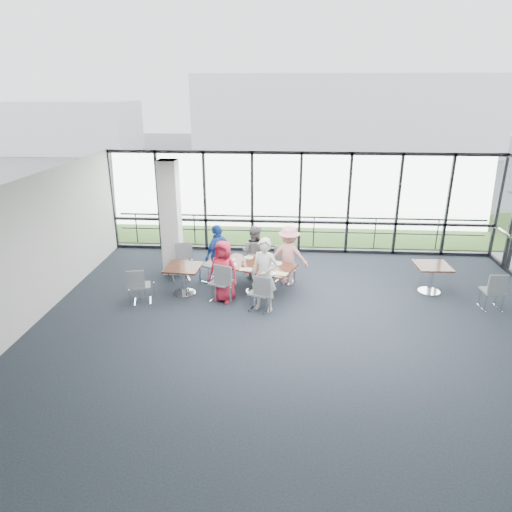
# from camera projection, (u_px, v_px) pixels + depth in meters

# --- Properties ---
(floor) EXTENTS (12.00, 10.00, 0.02)m
(floor) POSITION_uv_depth(u_px,v_px,m) (302.00, 328.00, 10.11)
(floor) COLOR #1D222A
(floor) RESTS_ON ground
(ceiling) EXTENTS (12.00, 10.00, 0.04)m
(ceiling) POSITION_uv_depth(u_px,v_px,m) (308.00, 184.00, 8.99)
(ceiling) COLOR silver
(ceiling) RESTS_ON ground
(wall_left) EXTENTS (0.10, 10.00, 3.20)m
(wall_left) POSITION_uv_depth(u_px,v_px,m) (29.00, 253.00, 9.95)
(wall_left) COLOR silver
(wall_left) RESTS_ON ground
(wall_front) EXTENTS (12.00, 0.10, 3.20)m
(wall_front) POSITION_uv_depth(u_px,v_px,m) (318.00, 425.00, 4.87)
(wall_front) COLOR silver
(wall_front) RESTS_ON ground
(curtain_wall_back) EXTENTS (12.00, 0.10, 3.20)m
(curtain_wall_back) POSITION_uv_depth(u_px,v_px,m) (300.00, 203.00, 14.23)
(curtain_wall_back) COLOR white
(curtain_wall_back) RESTS_ON ground
(structural_column) EXTENTS (0.50, 0.50, 3.20)m
(structural_column) POSITION_uv_depth(u_px,v_px,m) (171.00, 218.00, 12.60)
(structural_column) COLOR white
(structural_column) RESTS_ON ground
(apron) EXTENTS (80.00, 70.00, 0.02)m
(apron) POSITION_uv_depth(u_px,v_px,m) (296.00, 213.00, 19.47)
(apron) COLOR gray
(apron) RESTS_ON ground
(grass_strip) EXTENTS (80.00, 5.00, 0.01)m
(grass_strip) POSITION_uv_depth(u_px,v_px,m) (297.00, 225.00, 17.58)
(grass_strip) COLOR #3A6124
(grass_strip) RESTS_ON ground
(hangar_main) EXTENTS (24.00, 10.00, 6.00)m
(hangar_main) POSITION_uv_depth(u_px,v_px,m) (342.00, 113.00, 38.73)
(hangar_main) COLOR white
(hangar_main) RESTS_ON ground
(hangar_aux) EXTENTS (10.00, 6.00, 4.00)m
(hangar_aux) POSITION_uv_depth(u_px,v_px,m) (71.00, 127.00, 36.80)
(hangar_aux) COLOR white
(hangar_aux) RESTS_ON ground
(guard_rail) EXTENTS (12.00, 0.06, 0.06)m
(guard_rail) POSITION_uv_depth(u_px,v_px,m) (299.00, 231.00, 15.17)
(guard_rail) COLOR #2D2D33
(guard_rail) RESTS_ON ground
(main_table) EXTENTS (2.14, 1.69, 0.75)m
(main_table) POSITION_uv_depth(u_px,v_px,m) (257.00, 269.00, 11.66)
(main_table) COLOR #3B1510
(main_table) RESTS_ON ground
(side_table_left) EXTENTS (0.92, 0.92, 0.75)m
(side_table_left) POSITION_uv_depth(u_px,v_px,m) (183.00, 271.00, 11.54)
(side_table_left) COLOR #3B1510
(side_table_left) RESTS_ON ground
(side_table_right) EXTENTS (0.88, 0.88, 0.75)m
(side_table_right) POSITION_uv_depth(u_px,v_px,m) (432.00, 269.00, 11.64)
(side_table_right) COLOR #3B1510
(side_table_right) RESTS_ON ground
(diner_near_left) EXTENTS (0.87, 0.69, 1.55)m
(diner_near_left) POSITION_uv_depth(u_px,v_px,m) (223.00, 271.00, 11.14)
(diner_near_left) COLOR red
(diner_near_left) RESTS_ON ground
(diner_near_right) EXTENTS (0.78, 0.67, 1.79)m
(diner_near_right) POSITION_uv_depth(u_px,v_px,m) (264.00, 275.00, 10.61)
(diner_near_right) COLOR silver
(diner_near_right) RESTS_ON ground
(diner_far_left) EXTENTS (0.85, 0.67, 1.52)m
(diner_far_left) POSITION_uv_depth(u_px,v_px,m) (254.00, 252.00, 12.46)
(diner_far_left) COLOR slate
(diner_far_left) RESTS_ON ground
(diner_far_right) EXTENTS (1.14, 0.77, 1.62)m
(diner_far_right) POSITION_uv_depth(u_px,v_px,m) (289.00, 256.00, 12.09)
(diner_far_right) COLOR pink
(diner_far_right) RESTS_ON ground
(diner_end) EXTENTS (0.96, 1.09, 1.64)m
(diner_end) POSITION_uv_depth(u_px,v_px,m) (218.00, 254.00, 12.15)
(diner_end) COLOR #1A4099
(diner_end) RESTS_ON ground
(chair_main_nl) EXTENTS (0.62, 0.62, 0.99)m
(chair_main_nl) POSITION_uv_depth(u_px,v_px,m) (221.00, 282.00, 11.21)
(chair_main_nl) COLOR slate
(chair_main_nl) RESTS_ON ground
(chair_main_nr) EXTENTS (0.57, 0.57, 0.91)m
(chair_main_nr) POSITION_uv_depth(u_px,v_px,m) (260.00, 293.00, 10.73)
(chair_main_nr) COLOR slate
(chair_main_nr) RESTS_ON ground
(chair_main_fl) EXTENTS (0.62, 0.62, 0.95)m
(chair_main_fl) POSITION_uv_depth(u_px,v_px,m) (258.00, 261.00, 12.68)
(chair_main_fl) COLOR slate
(chair_main_fl) RESTS_ON ground
(chair_main_fr) EXTENTS (0.60, 0.60, 0.92)m
(chair_main_fr) POSITION_uv_depth(u_px,v_px,m) (285.00, 266.00, 12.31)
(chair_main_fr) COLOR slate
(chair_main_fr) RESTS_ON ground
(chair_main_end) EXTENTS (0.63, 0.63, 0.96)m
(chair_main_end) POSITION_uv_depth(u_px,v_px,m) (212.00, 265.00, 12.37)
(chair_main_end) COLOR slate
(chair_main_end) RESTS_ON ground
(chair_spare_la) EXTENTS (0.54, 0.54, 0.88)m
(chair_spare_la) POSITION_uv_depth(u_px,v_px,m) (141.00, 286.00, 11.15)
(chair_spare_la) COLOR slate
(chair_spare_la) RESTS_ON ground
(chair_spare_lb) EXTENTS (0.62, 0.62, 0.98)m
(chair_spare_lb) POSITION_uv_depth(u_px,v_px,m) (180.00, 263.00, 12.49)
(chair_spare_lb) COLOR slate
(chair_spare_lb) RESTS_ON ground
(chair_spare_r) EXTENTS (0.49, 0.49, 0.94)m
(chair_spare_r) POSITION_uv_depth(u_px,v_px,m) (493.00, 291.00, 10.79)
(chair_spare_r) COLOR slate
(chair_spare_r) RESTS_ON ground
(plate_nl) EXTENTS (0.24, 0.24, 0.01)m
(plate_nl) POSITION_uv_depth(u_px,v_px,m) (232.00, 265.00, 11.61)
(plate_nl) COLOR white
(plate_nl) RESTS_ON main_table
(plate_nr) EXTENTS (0.25, 0.25, 0.01)m
(plate_nr) POSITION_uv_depth(u_px,v_px,m) (271.00, 273.00, 11.07)
(plate_nr) COLOR white
(plate_nr) RESTS_ON main_table
(plate_fl) EXTENTS (0.25, 0.25, 0.01)m
(plate_fl) POSITION_uv_depth(u_px,v_px,m) (249.00, 257.00, 12.10)
(plate_fl) COLOR white
(plate_fl) RESTS_ON main_table
(plate_fr) EXTENTS (0.27, 0.27, 0.01)m
(plate_fr) POSITION_uv_depth(u_px,v_px,m) (277.00, 263.00, 11.68)
(plate_fr) COLOR white
(plate_fr) RESTS_ON main_table
(plate_end) EXTENTS (0.27, 0.27, 0.01)m
(plate_end) POSITION_uv_depth(u_px,v_px,m) (230.00, 260.00, 11.94)
(plate_end) COLOR white
(plate_end) RESTS_ON main_table
(tumbler_a) EXTENTS (0.08, 0.08, 0.15)m
(tumbler_a) POSITION_uv_depth(u_px,v_px,m) (243.00, 264.00, 11.48)
(tumbler_a) COLOR white
(tumbler_a) RESTS_ON main_table
(tumbler_b) EXTENTS (0.07, 0.07, 0.13)m
(tumbler_b) POSITION_uv_depth(u_px,v_px,m) (265.00, 267.00, 11.27)
(tumbler_b) COLOR white
(tumbler_b) RESTS_ON main_table
(tumbler_c) EXTENTS (0.08, 0.08, 0.15)m
(tumbler_c) POSITION_uv_depth(u_px,v_px,m) (263.00, 259.00, 11.81)
(tumbler_c) COLOR white
(tumbler_c) RESTS_ON main_table
(tumbler_d) EXTENTS (0.07, 0.07, 0.14)m
(tumbler_d) POSITION_uv_depth(u_px,v_px,m) (232.00, 259.00, 11.81)
(tumbler_d) COLOR white
(tumbler_d) RESTS_ON main_table
(menu_a) EXTENTS (0.31, 0.22, 0.00)m
(menu_a) POSITION_uv_depth(u_px,v_px,m) (246.00, 269.00, 11.32)
(menu_a) COLOR silver
(menu_a) RESTS_ON main_table
(menu_b) EXTENTS (0.38, 0.32, 0.00)m
(menu_b) POSITION_uv_depth(u_px,v_px,m) (281.00, 273.00, 11.07)
(menu_b) COLOR silver
(menu_b) RESTS_ON main_table
(menu_c) EXTENTS (0.32, 0.25, 0.00)m
(menu_c) POSITION_uv_depth(u_px,v_px,m) (267.00, 260.00, 11.90)
(menu_c) COLOR silver
(menu_c) RESTS_ON main_table
(condiment_caddy) EXTENTS (0.10, 0.07, 0.04)m
(condiment_caddy) POSITION_uv_depth(u_px,v_px,m) (260.00, 265.00, 11.57)
(condiment_caddy) COLOR black
(condiment_caddy) RESTS_ON main_table
(ketchup_bottle) EXTENTS (0.06, 0.06, 0.18)m
(ketchup_bottle) POSITION_uv_depth(u_px,v_px,m) (260.00, 261.00, 11.60)
(ketchup_bottle) COLOR maroon
(ketchup_bottle) RESTS_ON main_table
(green_bottle) EXTENTS (0.05, 0.05, 0.20)m
(green_bottle) POSITION_uv_depth(u_px,v_px,m) (261.00, 261.00, 11.58)
(green_bottle) COLOR #1B7C30
(green_bottle) RESTS_ON main_table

